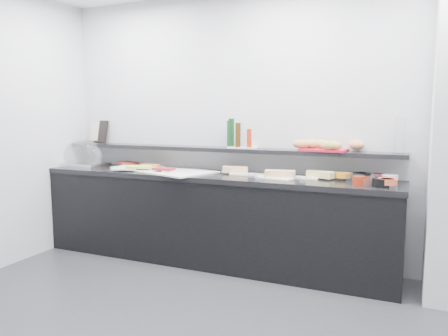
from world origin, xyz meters
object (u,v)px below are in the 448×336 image
at_px(cloche_base, 84,164).
at_px(framed_print, 101,131).
at_px(sandwich_plate_mid, 275,178).
at_px(condiment_tray, 243,147).
at_px(carafe, 400,136).
at_px(bread_tray, 324,150).

distance_m(cloche_base, framed_print, 0.46).
height_order(sandwich_plate_mid, condiment_tray, condiment_tray).
xyz_separation_m(cloche_base, condiment_tray, (1.83, 0.21, 0.24)).
height_order(sandwich_plate_mid, carafe, carafe).
relative_size(condiment_tray, bread_tray, 0.71).
height_order(cloche_base, bread_tray, bread_tray).
bearing_deg(bread_tray, carafe, 2.45).
xyz_separation_m(cloche_base, carafe, (3.29, 0.20, 0.38)).
bearing_deg(carafe, sandwich_plate_mid, -166.34).
xyz_separation_m(condiment_tray, bread_tray, (0.81, -0.01, 0.00)).
bearing_deg(condiment_tray, framed_print, 161.12).
xyz_separation_m(cloche_base, sandwich_plate_mid, (2.25, -0.05, -0.01)).
relative_size(framed_print, condiment_tray, 0.88).
distance_m(cloche_base, sandwich_plate_mid, 2.25).
distance_m(cloche_base, condiment_tray, 1.86).
relative_size(sandwich_plate_mid, bread_tray, 0.82).
relative_size(sandwich_plate_mid, carafe, 1.14).
bearing_deg(cloche_base, bread_tray, 7.23).
xyz_separation_m(sandwich_plate_mid, carafe, (1.04, 0.25, 0.39)).
bearing_deg(condiment_tray, cloche_base, 169.86).
bearing_deg(carafe, framed_print, 178.67).
xyz_separation_m(sandwich_plate_mid, framed_print, (-2.22, 0.33, 0.37)).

